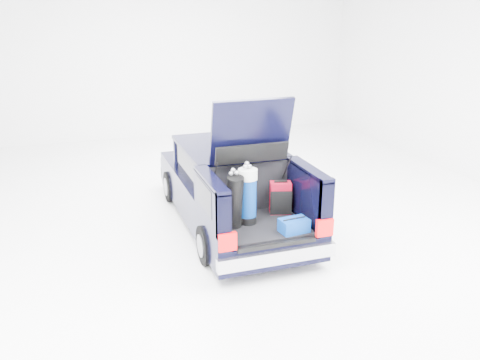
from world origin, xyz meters
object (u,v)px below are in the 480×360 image
object	(u,v)px
car	(229,186)
red_suitcase	(281,198)
black_golf_bag	(234,202)
blue_golf_bag	(248,196)
blue_duffel	(294,225)

from	to	relation	value
car	red_suitcase	bearing A→B (deg)	-70.28
black_golf_bag	blue_golf_bag	xyz separation A→B (m)	(0.25, 0.12, 0.03)
red_suitcase	blue_duffel	world-z (taller)	red_suitcase
blue_golf_bag	blue_duffel	distance (m)	0.83
car	blue_golf_bag	distance (m)	1.52
blue_golf_bag	blue_duffel	bearing A→B (deg)	-32.84
blue_golf_bag	car	bearing A→B (deg)	95.70
black_golf_bag	blue_golf_bag	world-z (taller)	blue_golf_bag
car	black_golf_bag	distance (m)	1.68
black_golf_bag	car	bearing A→B (deg)	67.32
black_golf_bag	blue_duffel	distance (m)	0.95
car	black_golf_bag	size ratio (longest dim) A/B	5.03
red_suitcase	blue_duffel	xyz separation A→B (m)	(-0.09, -0.73, -0.16)
car	blue_golf_bag	world-z (taller)	car
black_golf_bag	blue_golf_bag	bearing A→B (deg)	17.48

